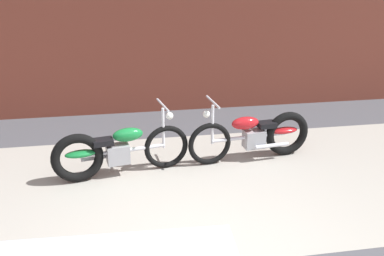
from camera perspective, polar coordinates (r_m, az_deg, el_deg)
name	(u,v)px	position (r m, az deg, el deg)	size (l,w,h in m)	color
sidewalk_slab	(177,185)	(6.09, -1.99, -7.62)	(36.00, 3.50, 0.01)	#9E998E
motorcycle_green	(112,151)	(6.27, -10.53, -3.02)	(1.99, 0.64, 1.03)	black
motorcycle_red	(259,135)	(6.80, 8.86, -0.91)	(2.00, 0.58, 1.03)	black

